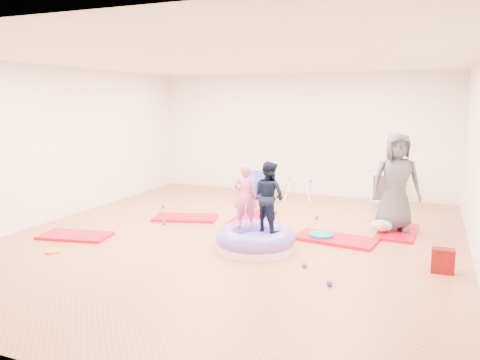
% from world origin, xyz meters
% --- Properties ---
extents(room, '(7.01, 8.01, 2.81)m').
position_xyz_m(room, '(0.00, 0.00, 1.40)').
color(room, '#C1733A').
rests_on(room, ground).
extents(gym_mat_front_left, '(1.21, 0.76, 0.05)m').
position_xyz_m(gym_mat_front_left, '(-2.38, -0.93, 0.02)').
color(gym_mat_front_left, '#B80229').
rests_on(gym_mat_front_left, ground).
extents(gym_mat_mid_left, '(1.27, 0.88, 0.05)m').
position_xyz_m(gym_mat_mid_left, '(-1.30, 0.78, 0.02)').
color(gym_mat_mid_left, '#B80229').
rests_on(gym_mat_mid_left, ground).
extents(gym_mat_center_back, '(0.71, 1.30, 0.05)m').
position_xyz_m(gym_mat_center_back, '(-0.12, 1.16, 0.03)').
color(gym_mat_center_back, '#B80229').
rests_on(gym_mat_center_back, ground).
extents(gym_mat_right, '(1.32, 0.78, 0.05)m').
position_xyz_m(gym_mat_right, '(1.56, 0.47, 0.03)').
color(gym_mat_right, '#B80229').
rests_on(gym_mat_right, ground).
extents(gym_mat_rear_right, '(0.65, 1.20, 0.05)m').
position_xyz_m(gym_mat_rear_right, '(2.44, 1.30, 0.02)').
color(gym_mat_rear_right, '#B80229').
rests_on(gym_mat_rear_right, ground).
extents(inflatable_cushion, '(1.19, 1.19, 0.37)m').
position_xyz_m(inflatable_cushion, '(0.55, -0.42, 0.15)').
color(inflatable_cushion, white).
rests_on(inflatable_cushion, ground).
extents(child_pink, '(0.41, 0.33, 0.96)m').
position_xyz_m(child_pink, '(0.33, -0.31, 0.83)').
color(child_pink, '#DE5980').
rests_on(child_pink, inflatable_cushion).
extents(child_navy, '(0.63, 0.58, 1.04)m').
position_xyz_m(child_navy, '(0.73, -0.38, 0.86)').
color(child_navy, black).
rests_on(child_navy, inflatable_cushion).
extents(adult_caregiver, '(0.91, 0.73, 1.62)m').
position_xyz_m(adult_caregiver, '(2.37, 1.34, 0.86)').
color(adult_caregiver, '#444445').
rests_on(adult_caregiver, gym_mat_rear_right).
extents(infant, '(0.34, 0.35, 0.20)m').
position_xyz_m(infant, '(2.19, 1.08, 0.15)').
color(infant, '#9AB4CB').
rests_on(infant, gym_mat_rear_right).
extents(ball_pit_balls, '(4.57, 3.62, 0.08)m').
position_xyz_m(ball_pit_balls, '(0.03, 0.63, 0.04)').
color(ball_pit_balls, red).
rests_on(ball_pit_balls, ground).
extents(exercise_ball_blue, '(0.64, 0.64, 0.64)m').
position_xyz_m(exercise_ball_blue, '(-0.74, 3.03, 0.32)').
color(exercise_ball_blue, '#363ACF').
rests_on(exercise_ball_blue, ground).
extents(exercise_ball_orange, '(0.45, 0.45, 0.45)m').
position_xyz_m(exercise_ball_orange, '(-0.97, 3.60, 0.22)').
color(exercise_ball_orange, orange).
rests_on(exercise_ball_orange, ground).
extents(infant_play_gym, '(0.61, 0.58, 0.47)m').
position_xyz_m(infant_play_gym, '(0.26, 3.17, 0.31)').
color(infant_play_gym, white).
rests_on(infant_play_gym, ground).
extents(cube_shelf, '(0.63, 0.31, 0.63)m').
position_xyz_m(cube_shelf, '(2.02, 3.79, 0.32)').
color(cube_shelf, white).
rests_on(cube_shelf, ground).
extents(balance_disc, '(0.40, 0.40, 0.09)m').
position_xyz_m(balance_disc, '(1.33, 0.48, 0.04)').
color(balance_disc, '#0D7F99').
rests_on(balance_disc, ground).
extents(backpack, '(0.28, 0.18, 0.32)m').
position_xyz_m(backpack, '(3.10, -0.39, 0.16)').
color(backpack, red).
rests_on(backpack, ground).
extents(yellow_toy, '(0.21, 0.21, 0.03)m').
position_xyz_m(yellow_toy, '(-2.14, -1.68, 0.02)').
color(yellow_toy, orange).
rests_on(yellow_toy, ground).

